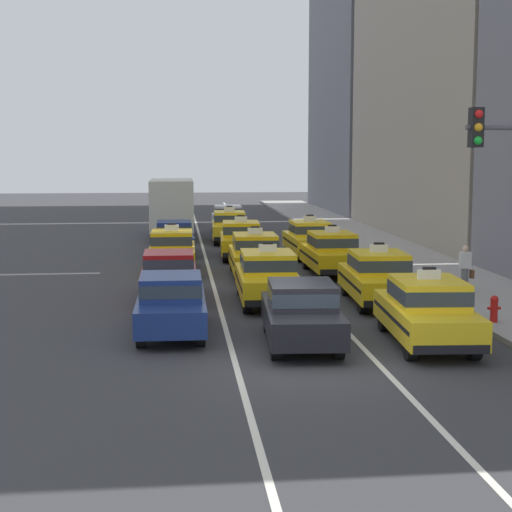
{
  "coord_description": "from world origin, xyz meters",
  "views": [
    {
      "loc": [
        -2.87,
        -17.23,
        4.71
      ],
      "look_at": [
        -0.26,
        9.28,
        1.3
      ],
      "focal_mm": 56.45,
      "sensor_mm": 36.0,
      "label": 1
    }
  ],
  "objects": [
    {
      "name": "sedan_left_sixth",
      "position": [
        -3.11,
        35.19,
        0.85
      ],
      "size": [
        1.97,
        4.38,
        1.58
      ],
      "color": "black",
      "rests_on": "ground"
    },
    {
      "name": "sedan_left_nearest",
      "position": [
        -3.05,
        3.52,
        0.85
      ],
      "size": [
        1.78,
        4.31,
        1.58
      ],
      "color": "black",
      "rests_on": "ground"
    },
    {
      "name": "sedan_left_fourth",
      "position": [
        -3.01,
        20.16,
        0.85
      ],
      "size": [
        1.82,
        4.32,
        1.58
      ],
      "color": "black",
      "rests_on": "ground"
    },
    {
      "name": "pedestrian_near_crosswalk",
      "position": [
        6.56,
        8.13,
        0.93
      ],
      "size": [
        0.47,
        0.24,
        1.56
      ],
      "color": "slate",
      "rests_on": "sidewalk_curb"
    },
    {
      "name": "lane_stripe_left_center",
      "position": [
        -1.6,
        20.0,
        0.0
      ],
      "size": [
        0.14,
        80.0,
        0.01
      ],
      "primitive_type": "cube",
      "color": "silver",
      "rests_on": "ground"
    },
    {
      "name": "box_truck_left_fifth",
      "position": [
        -3.15,
        27.67,
        1.78
      ],
      "size": [
        2.32,
        6.97,
        3.27
      ],
      "color": "black",
      "rests_on": "ground"
    },
    {
      "name": "taxi_right_nearest",
      "position": [
        3.24,
        1.73,
        0.88
      ],
      "size": [
        2.06,
        4.65,
        1.96
      ],
      "color": "black",
      "rests_on": "ground"
    },
    {
      "name": "lane_stripe_center_right",
      "position": [
        1.6,
        20.0,
        0.0
      ],
      "size": [
        0.14,
        80.0,
        0.01
      ],
      "primitive_type": "cube",
      "color": "silver",
      "rests_on": "ground"
    },
    {
      "name": "sedan_center_nearest",
      "position": [
        0.15,
        1.99,
        0.85
      ],
      "size": [
        1.99,
        4.39,
        1.58
      ],
      "color": "black",
      "rests_on": "ground"
    },
    {
      "name": "building_facade_row",
      "position": [
        12.2,
        27.38,
        12.42
      ],
      "size": [
        6.0,
        62.41,
        27.89
      ],
      "color": "slate",
      "rests_on": "ground"
    },
    {
      "name": "ground_plane",
      "position": [
        0.0,
        0.0,
        0.0
      ],
      "size": [
        160.0,
        160.0,
        0.0
      ],
      "primitive_type": "plane",
      "color": "#353538"
    },
    {
      "name": "taxi_center_fifth",
      "position": [
        -0.11,
        25.18,
        0.88
      ],
      "size": [
        1.96,
        4.62,
        1.96
      ],
      "color": "black",
      "rests_on": "ground"
    },
    {
      "name": "taxi_right_second",
      "position": [
        3.37,
        7.16,
        0.88
      ],
      "size": [
        2.0,
        4.63,
        1.96
      ],
      "color": "black",
      "rests_on": "ground"
    },
    {
      "name": "sedan_center_sixth",
      "position": [
        0.19,
        31.28,
        0.85
      ],
      "size": [
        1.76,
        4.3,
        1.58
      ],
      "color": "black",
      "rests_on": "ground"
    },
    {
      "name": "taxi_center_third",
      "position": [
        0.08,
        13.12,
        0.88
      ],
      "size": [
        1.88,
        4.58,
        1.96
      ],
      "color": "black",
      "rests_on": "ground"
    },
    {
      "name": "taxi_right_fourth",
      "position": [
        3.1,
        18.65,
        0.88
      ],
      "size": [
        1.89,
        4.59,
        1.96
      ],
      "color": "black",
      "rests_on": "ground"
    },
    {
      "name": "taxi_center_second",
      "position": [
        -0.07,
        7.57,
        0.88
      ],
      "size": [
        1.91,
        4.6,
        1.96
      ],
      "color": "black",
      "rests_on": "ground"
    },
    {
      "name": "sedan_left_second",
      "position": [
        -3.15,
        8.47,
        0.85
      ],
      "size": [
        1.77,
        4.3,
        1.58
      ],
      "color": "black",
      "rests_on": "ground"
    },
    {
      "name": "taxi_center_fourth",
      "position": [
        -0.02,
        18.7,
        0.88
      ],
      "size": [
        1.98,
        4.62,
        1.96
      ],
      "color": "black",
      "rests_on": "ground"
    },
    {
      "name": "taxi_right_third",
      "position": [
        3.12,
        13.46,
        0.88
      ],
      "size": [
        1.85,
        4.57,
        1.96
      ],
      "color": "black",
      "rests_on": "ground"
    },
    {
      "name": "fire_hydrant",
      "position": [
        5.68,
        3.5,
        0.55
      ],
      "size": [
        0.36,
        0.22,
        0.73
      ],
      "color": "red",
      "rests_on": "sidewalk_curb"
    },
    {
      "name": "taxi_left_third",
      "position": [
        -3.08,
        14.74,
        0.88
      ],
      "size": [
        1.88,
        4.58,
        1.96
      ],
      "color": "black",
      "rests_on": "ground"
    },
    {
      "name": "sidewalk_curb",
      "position": [
        7.2,
        15.0,
        0.07
      ],
      "size": [
        4.0,
        90.0,
        0.15
      ],
      "primitive_type": "cube",
      "color": "#9E9993",
      "rests_on": "ground"
    }
  ]
}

